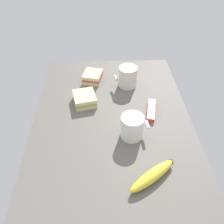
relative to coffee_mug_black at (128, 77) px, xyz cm
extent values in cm
cube|color=#5B5651|center=(-21.93, 8.31, -6.03)|extent=(90.00, 64.00, 2.00)
cylinder|color=silver|center=(0.01, -0.04, -0.14)|extent=(8.52, 8.52, 9.78)
cylinder|color=tan|center=(0.01, -0.04, 4.25)|extent=(7.50, 7.50, 0.40)
cylinder|color=silver|center=(-1.37, 5.58, 0.35)|extent=(4.01, 2.08, 1.20)
cylinder|color=white|center=(-32.20, 1.46, -0.36)|extent=(8.37, 8.37, 9.34)
cylinder|color=brown|center=(-32.20, 1.46, 3.81)|extent=(7.37, 7.37, 0.40)
cylinder|color=white|center=(-31.71, -4.22, 0.11)|extent=(3.86, 1.52, 1.20)
cube|color=beige|center=(4.90, 16.48, -4.23)|extent=(10.95, 10.28, 1.60)
cube|color=#C14C4C|center=(4.90, 16.48, -2.83)|extent=(10.95, 10.28, 1.20)
cube|color=beige|center=(4.90, 16.48, -1.43)|extent=(10.95, 10.28, 1.60)
cube|color=beige|center=(-12.05, 19.74, -4.23)|extent=(11.79, 11.02, 1.60)
cube|color=#8CB24C|center=(-12.05, 19.74, -2.83)|extent=(11.79, 11.02, 1.20)
cube|color=beige|center=(-12.05, 19.74, -1.43)|extent=(11.79, 11.02, 1.60)
ellipsoid|color=yellow|center=(-51.23, -3.07, -3.08)|extent=(13.73, 17.33, 3.90)
cube|color=#4C3819|center=(-46.23, -10.24, -3.08)|extent=(1.20, 1.20, 1.20)
cube|color=red|center=(-19.43, -8.21, -4.03)|extent=(13.30, 5.88, 2.00)
camera|label=1|loc=(-92.33, 11.58, 62.30)|focal=38.09mm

